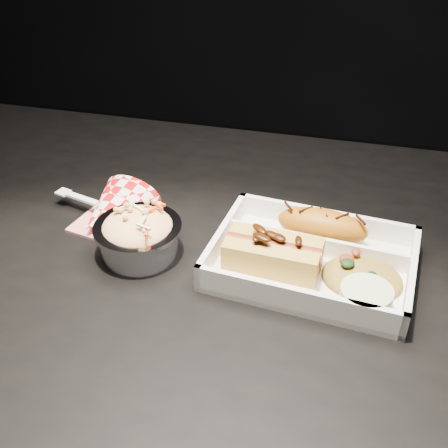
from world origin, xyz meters
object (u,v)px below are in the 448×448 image
Objects in this scene: fried_pastry at (322,226)px; foil_coleslaw_cup at (138,234)px; food_tray at (312,262)px; napkin_fork at (111,211)px; dining_table at (205,309)px; hotdog at (273,253)px.

fried_pastry is 0.24m from foil_coleslaw_cup.
food_tray is 2.33× the size of foil_coleslaw_cup.
foil_coleslaw_cup is 0.67× the size of napkin_fork.
dining_table is 9.86× the size of fried_pastry.
food_tray is 0.23m from foil_coleslaw_cup.
foil_coleslaw_cup is (-0.08, -0.01, 0.12)m from dining_table.
foil_coleslaw_cup is at bearing -28.34° from napkin_fork.
dining_table is at bearing -168.26° from food_tray.
food_tray is at bearing 6.05° from dining_table.
dining_table is at bearing -4.55° from napkin_fork.
fried_pastry is 0.30m from napkin_fork.
food_tray is (0.14, 0.01, 0.10)m from dining_table.
hotdog is at bearing -4.50° from dining_table.
dining_table is 7.02× the size of napkin_fork.
fried_pastry is 1.06× the size of foil_coleslaw_cup.
food_tray is 0.30m from napkin_fork.
hotdog is at bearing 0.98° from napkin_fork.
hotdog is (-0.05, -0.08, 0.00)m from fried_pastry.
dining_table is at bearing 179.10° from hotdog.
napkin_fork is at bearing 169.44° from hotdog.
napkin_fork is (-0.07, 0.06, -0.02)m from foil_coleslaw_cup.
hotdog reaches higher than food_tray.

